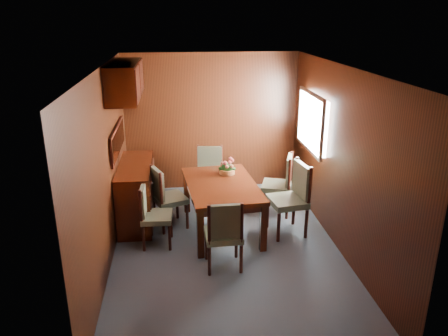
{
  "coord_description": "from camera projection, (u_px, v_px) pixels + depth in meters",
  "views": [
    {
      "loc": [
        -0.61,
        -5.19,
        3.01
      ],
      "look_at": [
        0.0,
        0.28,
        1.05
      ],
      "focal_mm": 35.0,
      "sensor_mm": 36.0,
      "label": 1
    }
  ],
  "objects": [
    {
      "name": "ground",
      "position": [
        226.0,
        247.0,
        5.93
      ],
      "size": [
        4.5,
        4.5,
        0.0
      ],
      "primitive_type": "plane",
      "color": "#3F4B56",
      "rests_on": "ground"
    },
    {
      "name": "room_shell",
      "position": [
        216.0,
        125.0,
        5.69
      ],
      "size": [
        3.06,
        4.52,
        2.41
      ],
      "color": "black",
      "rests_on": "ground"
    },
    {
      "name": "sideboard",
      "position": [
        137.0,
        193.0,
        6.59
      ],
      "size": [
        0.48,
        1.4,
        0.9
      ],
      "primitive_type": "cube",
      "color": "black",
      "rests_on": "ground"
    },
    {
      "name": "dining_table",
      "position": [
        221.0,
        190.0,
        6.23
      ],
      "size": [
        1.11,
        1.63,
        0.72
      ],
      "rotation": [
        0.0,
        0.0,
        0.09
      ],
      "color": "black",
      "rests_on": "ground"
    },
    {
      "name": "chair_left_near",
      "position": [
        152.0,
        212.0,
        5.86
      ],
      "size": [
        0.42,
        0.44,
        0.88
      ],
      "rotation": [
        0.0,
        0.0,
        -1.62
      ],
      "color": "black",
      "rests_on": "ground"
    },
    {
      "name": "chair_left_far",
      "position": [
        165.0,
        194.0,
        6.33
      ],
      "size": [
        0.56,
        0.57,
        0.94
      ],
      "rotation": [
        0.0,
        0.0,
        -1.19
      ],
      "color": "black",
      "rests_on": "ground"
    },
    {
      "name": "chair_right_near",
      "position": [
        293.0,
        194.0,
        6.17
      ],
      "size": [
        0.55,
        0.57,
        1.06
      ],
      "rotation": [
        0.0,
        0.0,
        1.72
      ],
      "color": "black",
      "rests_on": "ground"
    },
    {
      "name": "chair_right_far",
      "position": [
        282.0,
        181.0,
        6.79
      ],
      "size": [
        0.56,
        0.58,
        0.97
      ],
      "rotation": [
        0.0,
        0.0,
        1.25
      ],
      "color": "black",
      "rests_on": "ground"
    },
    {
      "name": "chair_head",
      "position": [
        224.0,
        232.0,
        5.27
      ],
      "size": [
        0.46,
        0.44,
        0.94
      ],
      "rotation": [
        0.0,
        0.0,
        0.03
      ],
      "color": "black",
      "rests_on": "ground"
    },
    {
      "name": "chair_foot",
      "position": [
        210.0,
        171.0,
        7.25
      ],
      "size": [
        0.5,
        0.48,
        0.94
      ],
      "rotation": [
        0.0,
        0.0,
        3.01
      ],
      "color": "black",
      "rests_on": "ground"
    },
    {
      "name": "flower_centerpiece",
      "position": [
        227.0,
        166.0,
        6.54
      ],
      "size": [
        0.25,
        0.25,
        0.25
      ],
      "color": "#AC6534",
      "rests_on": "dining_table"
    }
  ]
}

